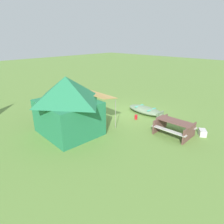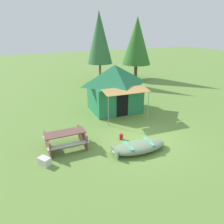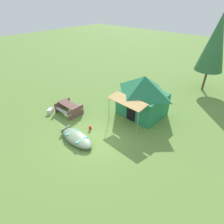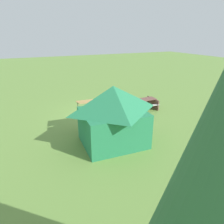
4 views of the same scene
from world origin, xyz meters
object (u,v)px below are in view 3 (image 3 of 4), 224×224
(beached_rowboat, at_px, (77,138))
(canvas_cabin_tent, at_px, (143,95))
(picnic_table, at_px, (69,107))
(pine_tree_back_left, at_px, (215,43))
(cooler_box, at_px, (50,111))
(fuel_can, at_px, (90,128))

(beached_rowboat, height_order, canvas_cabin_tent, canvas_cabin_tent)
(picnic_table, bearing_deg, beached_rowboat, -29.41)
(beached_rowboat, xyz_separation_m, pine_tree_back_left, (3.19, 12.59, 4.04))
(canvas_cabin_tent, bearing_deg, pine_tree_back_left, 75.33)
(cooler_box, xyz_separation_m, pine_tree_back_left, (7.21, 11.92, 4.09))
(pine_tree_back_left, bearing_deg, cooler_box, -121.17)
(canvas_cabin_tent, relative_size, picnic_table, 2.08)
(canvas_cabin_tent, distance_m, picnic_table, 5.57)
(canvas_cabin_tent, bearing_deg, fuel_can, -110.71)
(beached_rowboat, distance_m, cooler_box, 4.07)
(picnic_table, bearing_deg, pine_tree_back_left, 60.92)
(cooler_box, bearing_deg, canvas_cabin_tent, 40.52)
(beached_rowboat, relative_size, canvas_cabin_tent, 0.69)
(picnic_table, xyz_separation_m, cooler_box, (-1.12, -0.96, -0.33))
(canvas_cabin_tent, distance_m, fuel_can, 4.38)
(pine_tree_back_left, bearing_deg, fuel_can, -106.79)
(fuel_can, relative_size, pine_tree_back_left, 0.04)
(picnic_table, xyz_separation_m, fuel_can, (2.69, -0.34, -0.35))
(beached_rowboat, height_order, cooler_box, beached_rowboat)
(canvas_cabin_tent, relative_size, pine_tree_back_left, 0.57)
(cooler_box, bearing_deg, pine_tree_back_left, 58.83)
(picnic_table, xyz_separation_m, pine_tree_back_left, (6.09, 10.96, 3.77))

